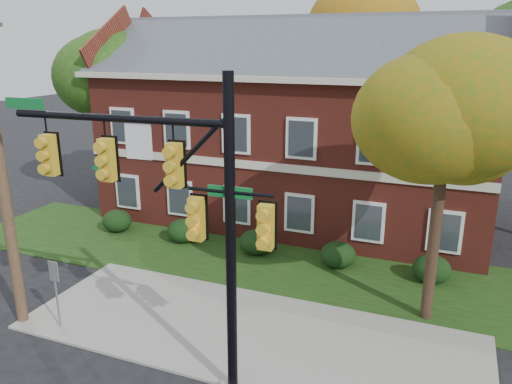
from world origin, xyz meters
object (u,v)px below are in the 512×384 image
at_px(hedge_far_left, 117,221).
at_px(hedge_far_right, 432,269).
at_px(tree_far_rear, 358,37).
at_px(sign_post, 55,284).
at_px(traffic_signal, 174,201).
at_px(hedge_center, 256,242).
at_px(tree_near_right, 456,112).
at_px(hedge_right, 338,255).
at_px(apartment_building, 296,119).
at_px(utility_pole, 1,171).
at_px(tree_left_rear, 113,79).
at_px(hedge_left, 182,231).

distance_m(hedge_far_left, hedge_far_right, 14.00).
xyz_separation_m(tree_far_rear, sign_post, (-4.84, -20.67, -7.31)).
relative_size(traffic_signal, sign_post, 3.52).
bearing_deg(hedge_center, traffic_signal, -81.51).
xyz_separation_m(hedge_far_left, tree_near_right, (14.22, -2.83, 6.14)).
distance_m(hedge_far_left, hedge_right, 10.50).
distance_m(apartment_building, hedge_right, 7.73).
relative_size(hedge_far_left, hedge_center, 1.00).
relative_size(utility_pole, sign_post, 4.30).
bearing_deg(hedge_right, tree_near_right, -37.28).
height_order(tree_left_rear, utility_pole, utility_pole).
bearing_deg(tree_far_rear, hedge_right, -80.64).
bearing_deg(hedge_left, tree_far_rear, 69.71).
bearing_deg(hedge_far_left, traffic_signal, -45.15).
height_order(hedge_right, tree_near_right, tree_near_right).
xyz_separation_m(tree_left_rear, sign_post, (6.23, -11.71, -5.14)).
height_order(apartment_building, hedge_right, apartment_building).
relative_size(hedge_center, sign_post, 0.62).
xyz_separation_m(hedge_right, tree_far_rear, (-2.16, 13.09, 8.32)).
distance_m(hedge_right, utility_pole, 12.22).
xyz_separation_m(apartment_building, utility_pole, (-4.89, -12.95, -0.05)).
relative_size(hedge_center, tree_left_rear, 0.16).
bearing_deg(utility_pole, traffic_signal, -8.42).
height_order(hedge_far_left, tree_far_rear, tree_far_rear).
xyz_separation_m(apartment_building, traffic_signal, (1.24, -13.53, -0.05)).
distance_m(apartment_building, utility_pole, 13.85).
bearing_deg(sign_post, hedge_left, 88.91).
distance_m(hedge_far_left, tree_left_rear, 7.90).
bearing_deg(hedge_far_right, hedge_right, 180.00).
bearing_deg(utility_pole, hedge_right, 39.52).
relative_size(hedge_center, tree_near_right, 0.16).
xyz_separation_m(tree_near_right, traffic_signal, (-5.99, -5.45, -1.73)).
bearing_deg(hedge_far_left, tree_far_rear, 57.50).
distance_m(hedge_center, sign_post, 8.40).
bearing_deg(utility_pole, apartment_building, 66.29).
bearing_deg(hedge_center, tree_near_right, -21.42).
xyz_separation_m(tree_left_rear, traffic_signal, (10.97, -12.42, -1.74)).
height_order(tree_near_right, tree_left_rear, tree_left_rear).
bearing_deg(hedge_right, utility_pole, -137.46).
height_order(hedge_far_left, utility_pole, utility_pole).
height_order(utility_pole, sign_post, utility_pole).
xyz_separation_m(tree_near_right, utility_pole, (-12.12, -4.87, -1.73)).
relative_size(tree_left_rear, traffic_signal, 1.12).
bearing_deg(traffic_signal, tree_near_right, 39.08).
distance_m(traffic_signal, utility_pole, 6.16).
bearing_deg(apartment_building, hedge_left, -123.67).
bearing_deg(hedge_far_right, hedge_center, 180.00).
bearing_deg(hedge_far_right, apartment_building, 143.11).
height_order(apartment_building, hedge_far_left, apartment_building).
relative_size(hedge_left, utility_pole, 0.14).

